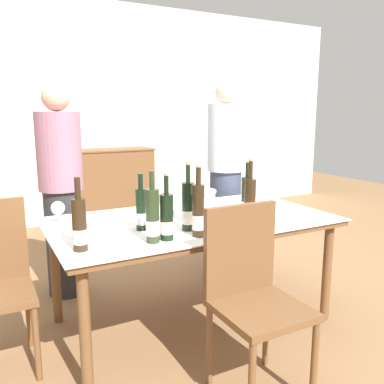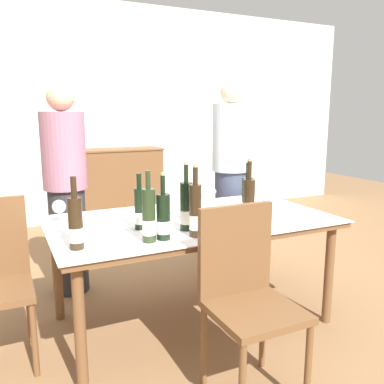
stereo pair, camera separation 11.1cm
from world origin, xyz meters
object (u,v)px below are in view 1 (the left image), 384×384
object	(u,v)px
wine_bottle_0	(188,208)
wine_bottle_1	(198,212)
wine_bottle_7	(80,225)
person_host	(62,192)
wine_bottle_2	(167,218)
wine_glass_1	(58,209)
wine_bottle_4	(250,204)
wine_bottle_6	(141,210)
chair_near_front	(251,287)
person_guest_left	(226,176)
wine_glass_0	(266,199)
wine_glass_2	(270,192)
wine_glass_3	(258,192)
ice_bucket	(198,204)
wine_bottle_5	(153,217)
sideboard_cabinet	(105,187)
dining_table	(192,228)
wine_bottle_3	(247,199)

from	to	relation	value
wine_bottle_0	wine_bottle_1	bearing A→B (deg)	-93.46
wine_bottle_7	person_host	size ratio (longest dim) A/B	0.23
person_host	wine_bottle_2	bearing A→B (deg)	-74.05
wine_glass_1	person_host	bearing A→B (deg)	77.43
wine_bottle_1	wine_bottle_7	distance (m)	0.65
wine_bottle_4	wine_bottle_6	bearing A→B (deg)	157.86
wine_glass_1	chair_near_front	size ratio (longest dim) A/B	0.15
person_guest_left	wine_glass_0	bearing A→B (deg)	-102.75
wine_glass_2	wine_glass_3	world-z (taller)	wine_glass_2
wine_bottle_1	person_host	world-z (taller)	person_host
ice_bucket	person_host	world-z (taller)	person_host
wine_bottle_5	wine_glass_2	xyz separation A→B (m)	(1.09, 0.38, -0.03)
sideboard_cabinet	chair_near_front	distance (m)	3.50
dining_table	person_guest_left	xyz separation A→B (m)	(0.74, 0.74, 0.19)
chair_near_front	ice_bucket	bearing A→B (deg)	83.34
sideboard_cabinet	wine_glass_1	size ratio (longest dim) A/B	8.38
sideboard_cabinet	wine_bottle_7	size ratio (longest dim) A/B	3.26
wine_bottle_0	wine_glass_2	bearing A→B (deg)	17.74
wine_bottle_0	person_host	distance (m)	1.20
chair_near_front	wine_glass_2	bearing A→B (deg)	46.94
wine_bottle_2	wine_bottle_3	xyz separation A→B (m)	(0.66, 0.18, 0.01)
wine_glass_0	wine_glass_3	size ratio (longest dim) A/B	1.00
wine_bottle_3	person_host	world-z (taller)	person_host
wine_bottle_1	wine_glass_2	distance (m)	0.92
wine_glass_0	wine_glass_2	size ratio (longest dim) A/B	0.90
wine_bottle_5	wine_bottle_4	bearing A→B (deg)	0.53
dining_table	wine_bottle_7	xyz separation A→B (m)	(-0.79, -0.29, 0.19)
dining_table	wine_bottle_2	bearing A→B (deg)	-135.09
wine_bottle_5	person_guest_left	world-z (taller)	person_guest_left
wine_bottle_0	person_host	size ratio (longest dim) A/B	0.25
person_host	wine_bottle_5	bearing A→B (deg)	-78.02
ice_bucket	wine_glass_1	size ratio (longest dim) A/B	1.58
wine_bottle_6	wine_glass_1	bearing A→B (deg)	138.52
wine_glass_0	chair_near_front	distance (m)	0.94
ice_bucket	wine_bottle_2	xyz separation A→B (m)	(-0.36, -0.30, 0.02)
dining_table	wine_bottle_1	distance (m)	0.44
wine_bottle_4	wine_bottle_6	world-z (taller)	wine_bottle_4
wine_bottle_5	wine_glass_3	size ratio (longest dim) A/B	2.80
wine_glass_0	wine_bottle_1	bearing A→B (deg)	-157.53
wine_bottle_3	person_host	bearing A→B (deg)	134.92
wine_bottle_7	wine_glass_3	size ratio (longest dim) A/B	2.71
wine_bottle_3	wine_bottle_1	bearing A→B (deg)	-156.36
chair_near_front	person_guest_left	world-z (taller)	person_guest_left
wine_bottle_5	wine_bottle_0	bearing A→B (deg)	23.32
wine_bottle_3	wine_glass_2	size ratio (longest dim) A/B	2.53
wine_bottle_1	wine_bottle_7	bearing A→B (deg)	173.70
wine_bottle_7	person_guest_left	bearing A→B (deg)	34.07
wine_bottle_6	person_guest_left	xyz separation A→B (m)	(1.12, 0.83, 0.00)
person_guest_left	wine_glass_2	bearing A→B (deg)	-94.93
sideboard_cabinet	wine_glass_0	world-z (taller)	sideboard_cabinet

